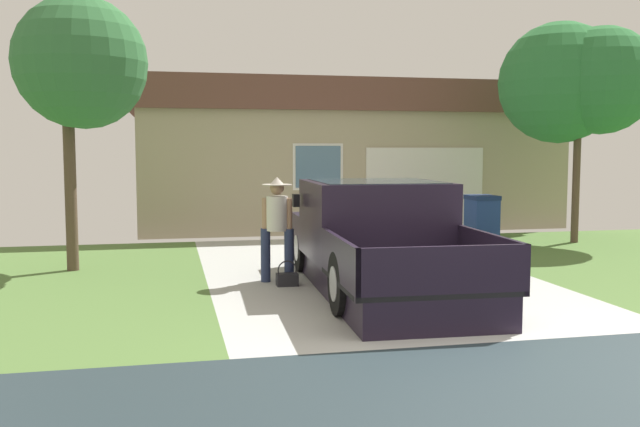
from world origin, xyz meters
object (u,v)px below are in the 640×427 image
object	(u,v)px
handbag	(287,278)
house_with_garage	(334,154)
pickup_truck	(376,239)
wheeled_trash_bin	(482,216)
front_yard_tree	(577,83)
neighbor_tree	(82,65)
person_with_hat	(277,222)

from	to	relation	value
handbag	house_with_garage	size ratio (longest dim) A/B	0.03
pickup_truck	handbag	distance (m)	1.48
house_with_garage	wheeled_trash_bin	bearing A→B (deg)	-67.34
handbag	pickup_truck	bearing A→B (deg)	-14.02
front_yard_tree	neighbor_tree	bearing A→B (deg)	-171.77
person_with_hat	handbag	distance (m)	0.90
person_with_hat	neighbor_tree	world-z (taller)	neighbor_tree
handbag	neighbor_tree	distance (m)	5.06
house_with_garage	neighbor_tree	size ratio (longest dim) A/B	2.49
handbag	house_with_garage	xyz separation A→B (m)	(3.03, 9.51, 1.82)
pickup_truck	neighbor_tree	bearing A→B (deg)	152.90
handbag	neighbor_tree	world-z (taller)	neighbor_tree
pickup_truck	house_with_garage	xyz separation A→B (m)	(1.72, 9.84, 1.21)
handbag	front_yard_tree	distance (m)	8.70
pickup_truck	person_with_hat	xyz separation A→B (m)	(-1.40, 0.67, 0.22)
person_with_hat	front_yard_tree	world-z (taller)	front_yard_tree
person_with_hat	house_with_garage	distance (m)	9.74
handbag	front_yard_tree	size ratio (longest dim) A/B	0.08
handbag	front_yard_tree	bearing A→B (deg)	27.09
house_with_garage	front_yard_tree	xyz separation A→B (m)	(4.09, -5.87, 1.60)
house_with_garage	neighbor_tree	distance (m)	9.70
front_yard_tree	house_with_garage	bearing A→B (deg)	124.87
house_with_garage	handbag	bearing A→B (deg)	-107.64
wheeled_trash_bin	pickup_truck	bearing A→B (deg)	-130.40
front_yard_tree	pickup_truck	bearing A→B (deg)	-145.67
front_yard_tree	neighbor_tree	distance (m)	10.34
handbag	neighbor_tree	size ratio (longest dim) A/B	0.08
house_with_garage	neighbor_tree	xyz separation A→B (m)	(-6.14, -7.35, 1.54)
neighbor_tree	house_with_garage	bearing A→B (deg)	50.14
person_with_hat	wheeled_trash_bin	distance (m)	6.62
house_with_garage	front_yard_tree	distance (m)	7.33
person_with_hat	handbag	bearing A→B (deg)	-55.27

